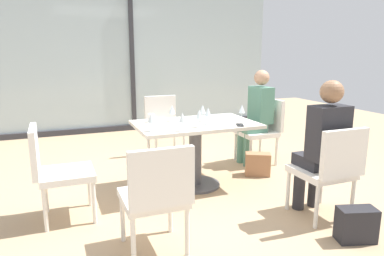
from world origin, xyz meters
TOP-DOWN VIEW (x-y plane):
  - ground_plane at (0.00, 0.00)m, footprint 12.00×12.00m
  - window_wall_backdrop at (0.00, 3.20)m, footprint 5.66×0.10m
  - dining_table_main at (0.00, 0.00)m, footprint 1.31×0.83m
  - chair_far_right at (1.18, 0.47)m, footprint 0.50×0.46m
  - chair_front_right at (0.79, -1.21)m, footprint 0.46×0.50m
  - chair_side_end at (-1.47, -0.32)m, footprint 0.50×0.46m
  - chair_near_window at (0.00, 1.21)m, footprint 0.46×0.51m
  - chair_front_left at (-0.79, -1.21)m, footprint 0.46×0.50m
  - person_far_right at (1.07, 0.47)m, footprint 0.39×0.34m
  - person_front_right at (0.79, -1.10)m, footprint 0.34×0.39m
  - wine_glass_0 at (0.09, -0.14)m, footprint 0.07×0.07m
  - wine_glass_1 at (-0.56, -0.25)m, footprint 0.07×0.07m
  - wine_glass_2 at (0.53, -0.08)m, footprint 0.07×0.07m
  - wine_glass_3 at (-0.27, -0.33)m, footprint 0.07×0.07m
  - wine_glass_4 at (0.11, 0.05)m, footprint 0.07×0.07m
  - wine_glass_5 at (-0.21, 0.16)m, footprint 0.07×0.07m
  - wine_glass_6 at (-0.05, -0.22)m, footprint 0.07×0.07m
  - coffee_cup at (-0.44, 0.23)m, footprint 0.08×0.08m
  - cell_phone_on_table at (0.39, -0.31)m, footprint 0.12×0.16m
  - handbag_0 at (0.84, 0.03)m, footprint 0.34×0.28m
  - handbag_1 at (0.75, -1.59)m, footprint 0.33×0.24m

SIDE VIEW (x-z plane):
  - ground_plane at x=0.00m, z-range 0.00..0.00m
  - handbag_0 at x=0.84m, z-range 0.00..0.28m
  - handbag_1 at x=0.75m, z-range 0.00..0.28m
  - chair_far_right at x=1.18m, z-range 0.06..0.93m
  - chair_front_right at x=0.79m, z-range 0.06..0.93m
  - chair_side_end at x=-1.47m, z-range 0.06..0.93m
  - chair_near_window at x=0.00m, z-range 0.06..0.93m
  - chair_front_left at x=-0.79m, z-range 0.06..0.93m
  - dining_table_main at x=0.00m, z-range 0.18..0.91m
  - person_far_right at x=1.07m, z-range 0.07..1.33m
  - person_front_right at x=0.79m, z-range 0.07..1.33m
  - cell_phone_on_table at x=0.39m, z-range 0.73..0.74m
  - coffee_cup at x=-0.44m, z-range 0.73..0.82m
  - wine_glass_0 at x=0.09m, z-range 0.77..0.95m
  - wine_glass_1 at x=-0.56m, z-range 0.77..0.95m
  - wine_glass_2 at x=0.53m, z-range 0.77..0.95m
  - wine_glass_3 at x=-0.27m, z-range 0.77..0.95m
  - wine_glass_4 at x=0.11m, z-range 0.77..0.95m
  - wine_glass_5 at x=-0.21m, z-range 0.77..0.95m
  - wine_glass_6 at x=-0.05m, z-range 0.77..0.95m
  - window_wall_backdrop at x=0.00m, z-range -0.14..2.56m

